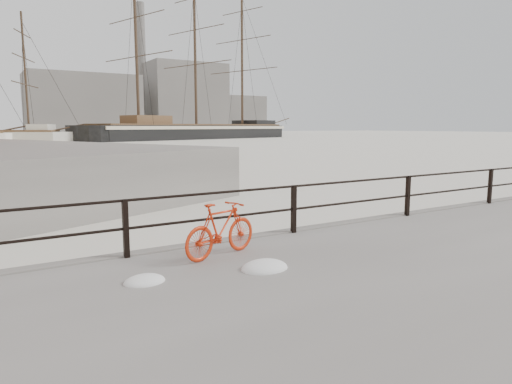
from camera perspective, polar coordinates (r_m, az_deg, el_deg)
ground at (r=12.16m, az=17.71°, el=-4.33°), size 400.00×400.00×0.00m
guardrail at (r=11.91m, az=18.43°, el=-0.45°), size 28.00×0.10×1.00m
bicycle at (r=7.80m, az=-4.41°, el=-4.66°), size 1.57×0.66×0.94m
barque_black at (r=95.38m, az=-7.42°, el=6.61°), size 64.61×37.70×34.65m
industrial_west at (r=150.66m, az=-20.79°, el=10.14°), size 32.00×18.00×18.00m
industrial_mid at (r=165.85m, az=-9.01°, el=11.38°), size 26.00×20.00×24.00m
industrial_east at (r=180.18m, az=-2.74°, el=9.62°), size 20.00×16.00×14.00m
smokestack at (r=166.89m, az=-14.03°, el=14.67°), size 2.80×2.80×44.00m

